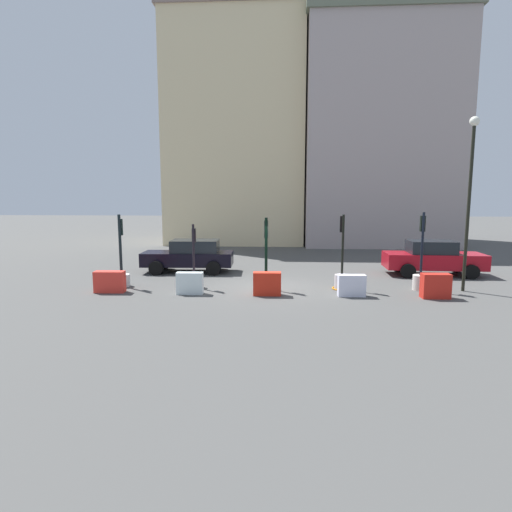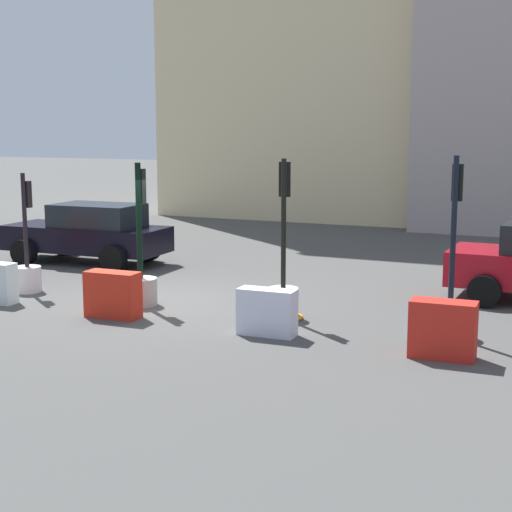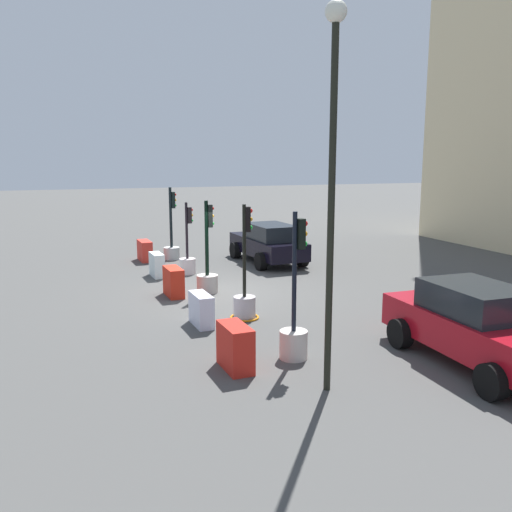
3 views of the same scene
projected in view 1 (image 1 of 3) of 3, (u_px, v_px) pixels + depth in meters
The scene contains 16 objects.
ground_plane at pixel (269, 287), 17.25m from camera, with size 120.00×120.00×0.00m, color #4A4A48.
traffic_light_0 at pixel (122, 273), 17.37m from camera, with size 0.65×0.65×2.94m.
traffic_light_1 at pixel (194, 276), 17.14m from camera, with size 0.58×0.58×2.56m.
traffic_light_2 at pixel (266, 276), 16.89m from camera, with size 0.66×0.66×2.84m.
traffic_light_3 at pixel (342, 276), 16.87m from camera, with size 0.75×0.75×2.96m.
traffic_light_4 at pixel (421, 274), 16.68m from camera, with size 0.58×0.58×3.06m.
construction_barrier_0 at pixel (110, 282), 16.32m from camera, with size 1.15×0.47×0.82m.
construction_barrier_1 at pixel (190, 283), 16.05m from camera, with size 1.00×0.40×0.83m.
construction_barrier_2 at pixel (267, 284), 15.84m from camera, with size 1.05×0.46×0.87m.
construction_barrier_3 at pixel (352, 286), 15.68m from camera, with size 1.01×0.42×0.80m.
construction_barrier_4 at pixel (436, 286), 15.39m from camera, with size 1.01×0.50×0.90m.
car_black_sedan at pixel (190, 256), 20.60m from camera, with size 4.38×2.14×1.56m.
car_red_compact at pixel (433, 258), 19.81m from camera, with size 4.47×2.12×1.62m.
building_main_facade at pixel (237, 132), 33.55m from camera, with size 10.69×8.14×17.24m.
building_corner_block at pixel (375, 136), 32.93m from camera, with size 11.31×10.15×16.43m.
street_lamp_post at pixel (470, 181), 15.99m from camera, with size 0.36×0.36×6.58m.
Camera 1 is at (0.55, -16.90, 3.70)m, focal length 29.88 mm.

